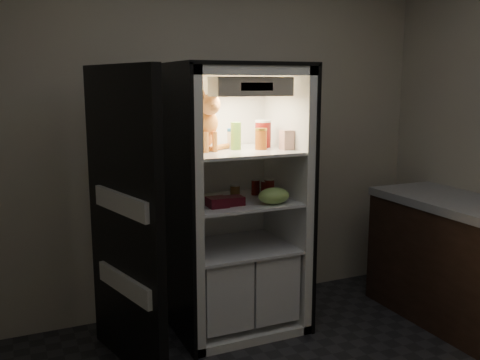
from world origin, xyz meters
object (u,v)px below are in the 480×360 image
Objects in this scene: mayo_tub at (234,138)px; soda_can_c at (269,189)px; tabby_cat at (202,127)px; salsa_jar at (261,139)px; parmesan_shaker at (236,136)px; berry_box_right at (234,201)px; cream_carton at (287,140)px; soda_can_a at (256,187)px; pepper_jar at (263,134)px; berry_box_left at (217,202)px; condiment_jar at (235,191)px; refrigerator at (234,219)px; grape_bag at (274,196)px; soda_can_b at (265,189)px.

mayo_tub reaches higher than soda_can_c.
salsa_jar is at bearing -24.36° from tabby_cat.
tabby_cat is 2.21× the size of parmesan_shaker.
berry_box_right is at bearing -113.52° from mayo_tub.
cream_carton is 1.20× the size of soda_can_a.
pepper_jar is (0.23, 0.05, 0.00)m from parmesan_shaker.
mayo_tub is 0.51m from berry_box_left.
soda_can_a is 0.35m from berry_box_right.
salsa_jar is (0.38, -0.12, -0.08)m from tabby_cat.
cream_carton is 1.39× the size of condiment_jar.
refrigerator is 0.34m from berry_box_left.
parmesan_shaker reaches higher than berry_box_left.
refrigerator is at bearing 122.98° from grape_bag.
mayo_tub reaches higher than berry_box_right.
tabby_cat is 3.10× the size of soda_can_c.
refrigerator is 8.48× the size of grape_bag.
salsa_jar is (0.14, -0.15, 0.00)m from mayo_tub.
soda_can_a is at bearing 87.13° from grape_bag.
soda_can_b is at bearing 79.32° from grape_bag.
grape_bag is at bearing -18.72° from berry_box_right.
tabby_cat reaches higher than cream_carton.
berry_box_left is (-0.20, -0.19, 0.18)m from refrigerator.
grape_bag is at bearing -57.02° from refrigerator.
condiment_jar is at bearing 73.01° from parmesan_shaker.
berry_box_left is (-0.52, -0.02, -0.38)m from cream_carton.
tabby_cat is 0.58m from cream_carton.
tabby_cat is 3.13× the size of cream_carton.
pepper_jar reaches higher than salsa_jar.
cream_carton is at bearing 2.19° from berry_box_left.
salsa_jar reaches higher than berry_box_right.
mayo_tub is at bearing 74.10° from parmesan_shaker.
condiment_jar is (-0.18, -0.03, -0.01)m from soda_can_a.
cream_carton is at bearing -59.61° from soda_can_a.
condiment_jar reaches higher than berry_box_left.
pepper_jar is at bearing -1.54° from condiment_jar.
grape_bag reaches higher than condiment_jar.
parmesan_shaker is at bearing -106.99° from condiment_jar.
soda_can_c is at bearing -34.97° from mayo_tub.
berry_box_right is at bearing -178.77° from cream_carton.
refrigerator is at bearing -166.67° from soda_can_a.
pepper_jar is at bearing 11.21° from parmesan_shaker.
salsa_jar is (0.16, -0.06, -0.02)m from parmesan_shaker.
mayo_tub is 0.20m from salsa_jar.
soda_can_b is 0.44m from berry_box_left.
condiment_jar is (-0.22, 0.01, -0.40)m from pepper_jar.
mayo_tub is at bearing -0.00° from tabby_cat.
mayo_tub reaches higher than grape_bag.
salsa_jar is 0.76× the size of pepper_jar.
refrigerator is at bearing -134.03° from condiment_jar.
parmesan_shaker is at bearing -21.64° from tabby_cat.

